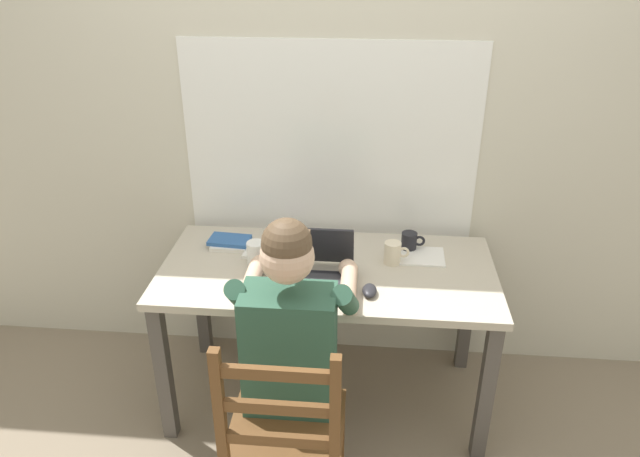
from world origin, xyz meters
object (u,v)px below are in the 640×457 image
(desk, at_px, (327,286))
(computer_mouse, at_px, (370,290))
(wooden_chair, at_px, (285,435))
(landscape_photo_print, at_px, (287,243))
(coffee_mug_dark, at_px, (410,241))
(seated_person, at_px, (293,337))
(laptop, at_px, (314,269))
(book_stack_main, at_px, (230,242))
(coffee_mug_white, at_px, (393,253))
(coffee_mug_spare, at_px, (257,253))

(desk, relative_size, computer_mouse, 14.87)
(wooden_chair, distance_m, landscape_photo_print, 0.98)
(coffee_mug_dark, bearing_deg, computer_mouse, -114.18)
(seated_person, distance_m, laptop, 0.35)
(desk, bearing_deg, coffee_mug_dark, 28.95)
(laptop, distance_m, landscape_photo_print, 0.36)
(landscape_photo_print, bearing_deg, laptop, -64.97)
(desk, height_order, wooden_chair, wooden_chair)
(book_stack_main, height_order, landscape_photo_print, book_stack_main)
(wooden_chair, bearing_deg, coffee_mug_white, 63.82)
(coffee_mug_dark, bearing_deg, laptop, -143.68)
(seated_person, bearing_deg, coffee_mug_spare, 116.41)
(wooden_chair, bearing_deg, landscape_photo_print, 96.95)
(landscape_photo_print, bearing_deg, book_stack_main, -170.92)
(computer_mouse, bearing_deg, coffee_mug_dark, 65.82)
(desk, xyz_separation_m, computer_mouse, (0.19, -0.20, 0.11))
(wooden_chair, height_order, laptop, laptop)
(computer_mouse, xyz_separation_m, book_stack_main, (-0.67, 0.36, 0.00))
(laptop, xyz_separation_m, book_stack_main, (-0.43, 0.27, -0.03))
(coffee_mug_white, bearing_deg, book_stack_main, 172.96)
(book_stack_main, relative_size, landscape_photo_print, 1.53)
(laptop, distance_m, coffee_mug_white, 0.38)
(seated_person, distance_m, computer_mouse, 0.38)
(desk, height_order, coffee_mug_spare, coffee_mug_spare)
(coffee_mug_white, distance_m, book_stack_main, 0.77)
(wooden_chair, distance_m, coffee_mug_white, 0.94)
(seated_person, xyz_separation_m, coffee_mug_spare, (-0.22, 0.45, 0.11))
(coffee_mug_dark, relative_size, coffee_mug_spare, 0.91)
(wooden_chair, distance_m, coffee_mug_dark, 1.08)
(desk, distance_m, landscape_photo_print, 0.32)
(desk, distance_m, coffee_mug_dark, 0.44)
(coffee_mug_spare, relative_size, landscape_photo_print, 0.93)
(coffee_mug_dark, relative_size, book_stack_main, 0.56)
(book_stack_main, bearing_deg, desk, -19.07)
(coffee_mug_spare, bearing_deg, desk, -2.24)
(computer_mouse, xyz_separation_m, coffee_mug_white, (0.10, 0.27, 0.03))
(laptop, distance_m, book_stack_main, 0.51)
(desk, bearing_deg, laptop, -115.92)
(desk, height_order, landscape_photo_print, landscape_photo_print)
(laptop, xyz_separation_m, coffee_mug_dark, (0.42, 0.31, -0.01))
(coffee_mug_white, bearing_deg, laptop, -152.71)
(seated_person, distance_m, coffee_mug_dark, 0.80)
(seated_person, distance_m, landscape_photo_print, 0.66)
(book_stack_main, bearing_deg, coffee_mug_spare, -43.90)
(desk, bearing_deg, coffee_mug_spare, 177.76)
(desk, height_order, coffee_mug_white, coffee_mug_white)
(wooden_chair, bearing_deg, desk, 82.23)
(laptop, relative_size, coffee_mug_dark, 2.99)
(coffee_mug_white, height_order, coffee_mug_dark, coffee_mug_white)
(computer_mouse, bearing_deg, wooden_chair, -118.93)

